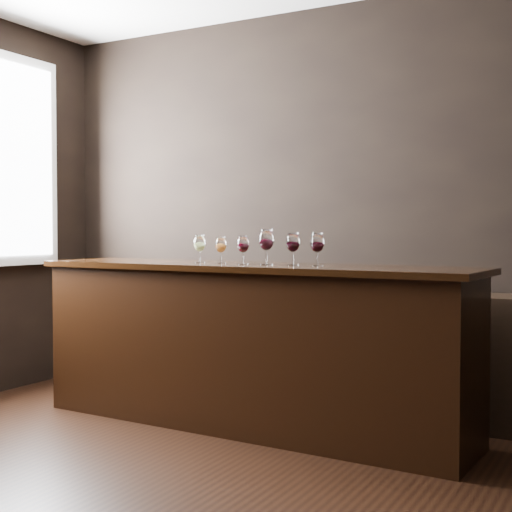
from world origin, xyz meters
The scene contains 10 objects.
room_shell centered at (-0.23, 0.11, 1.81)m, with size 5.02×4.52×2.81m.
bar_counter centered at (-0.39, 1.37, 0.49)m, with size 2.78×0.60×0.97m, color black.
bar_top centered at (-0.39, 1.37, 0.99)m, with size 2.87×0.67×0.04m, color black.
back_bar_shelf centered at (0.14, 2.03, 0.41)m, with size 2.28×0.40×0.82m, color black.
glass_white centered at (-0.75, 1.36, 1.13)m, with size 0.08×0.08×0.18m.
glass_amber centered at (-0.59, 1.37, 1.12)m, with size 0.07×0.07×0.17m.
glass_red_a centered at (-0.41, 1.33, 1.13)m, with size 0.08×0.08×0.18m.
glass_red_b centered at (-0.25, 1.33, 1.15)m, with size 0.09×0.09×0.21m.
glass_red_c centered at (-0.09, 1.36, 1.14)m, with size 0.08×0.08×0.19m.
glass_red_d centered at (0.07, 1.37, 1.14)m, with size 0.08×0.08×0.19m.
Camera 1 is at (1.74, -2.45, 1.21)m, focal length 50.00 mm.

